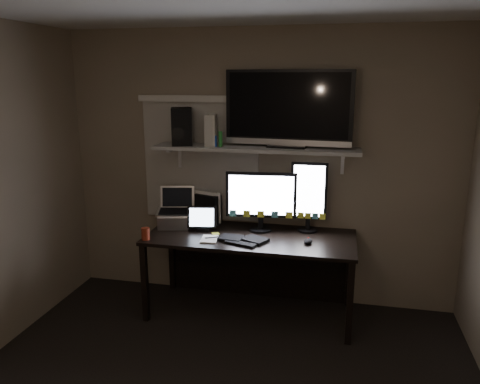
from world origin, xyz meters
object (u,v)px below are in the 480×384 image
(monitor_portrait, at_px, (309,197))
(keyboard, at_px, (243,239))
(laptop, at_px, (174,208))
(game_console, at_px, (212,130))
(mouse, at_px, (308,241))
(tablet, at_px, (202,219))
(speaker, at_px, (182,126))
(desk, at_px, (253,250))
(cup, at_px, (146,234))
(tv, at_px, (288,109))
(monitor_landscape, at_px, (261,201))

(monitor_portrait, bearing_deg, keyboard, -145.24)
(laptop, relative_size, game_console, 1.29)
(mouse, height_order, laptop, laptop)
(tablet, distance_m, laptop, 0.30)
(monitor_portrait, relative_size, speaker, 1.94)
(laptop, bearing_deg, mouse, -20.67)
(monitor_portrait, distance_m, game_console, 1.04)
(desk, bearing_deg, keyboard, -98.76)
(cup, relative_size, speaker, 0.31)
(mouse, relative_size, tv, 0.10)
(mouse, distance_m, tv, 1.13)
(cup, xyz_separation_m, game_console, (0.46, 0.49, 0.84))
(monitor_landscape, bearing_deg, speaker, 172.36)
(tv, bearing_deg, monitor_portrait, 2.82)
(desk, distance_m, tablet, 0.54)
(desk, height_order, monitor_landscape, monitor_landscape)
(desk, height_order, monitor_portrait, monitor_portrait)
(keyboard, height_order, game_console, game_console)
(game_console, height_order, speaker, speaker)
(mouse, distance_m, game_console, 1.28)
(monitor_portrait, distance_m, speaker, 1.29)
(keyboard, distance_m, mouse, 0.54)
(monitor_landscape, relative_size, mouse, 5.84)
(laptop, xyz_separation_m, cup, (-0.12, -0.38, -0.12))
(desk, bearing_deg, laptop, -177.78)
(mouse, height_order, tablet, tablet)
(monitor_portrait, relative_size, mouse, 5.94)
(monitor_landscape, xyz_separation_m, cup, (-0.91, -0.44, -0.22))
(monitor_portrait, bearing_deg, speaker, -178.24)
(keyboard, bearing_deg, cup, -152.32)
(game_console, xyz_separation_m, speaker, (-0.27, -0.02, 0.03))
(desk, bearing_deg, cup, -154.49)
(mouse, xyz_separation_m, cup, (-1.35, -0.20, 0.03))
(monitor_portrait, bearing_deg, laptop, -174.15)
(mouse, height_order, game_console, game_console)
(monitor_landscape, relative_size, keyboard, 1.52)
(mouse, relative_size, cup, 1.04)
(game_console, bearing_deg, monitor_portrait, -7.66)
(keyboard, distance_m, tv, 1.17)
(game_console, bearing_deg, speaker, 175.34)
(keyboard, xyz_separation_m, tablet, (-0.41, 0.17, 0.10))
(keyboard, xyz_separation_m, speaker, (-0.62, 0.32, 0.90))
(game_console, bearing_deg, mouse, -27.73)
(monitor_portrait, bearing_deg, desk, -167.37)
(game_console, bearing_deg, tv, -6.58)
(monitor_portrait, xyz_separation_m, keyboard, (-0.51, -0.37, -0.31))
(game_console, bearing_deg, laptop, -171.20)
(cup, bearing_deg, tv, 25.05)
(desk, relative_size, laptop, 5.12)
(monitor_portrait, relative_size, laptop, 1.81)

